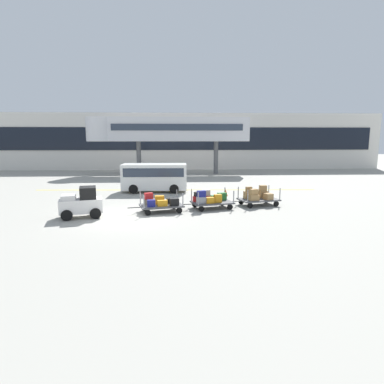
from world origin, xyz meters
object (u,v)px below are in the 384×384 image
safety_cone_near (225,192)px  baggage_cart_lead (161,203)px  shuttle_van (155,175)px  baggage_tug (82,203)px  baggage_cart_tail (258,196)px  baggage_cart_middle (210,199)px

safety_cone_near → baggage_cart_lead: bearing=-132.2°
shuttle_van → safety_cone_near: bearing=-22.8°
baggage_tug → baggage_cart_tail: size_ratio=0.75×
baggage_cart_middle → baggage_cart_tail: 3.10m
baggage_cart_tail → safety_cone_near: size_ratio=5.61×
baggage_tug → baggage_cart_tail: (9.81, 2.51, -0.20)m
baggage_cart_lead → shuttle_van: 6.98m
baggage_tug → shuttle_van: size_ratio=0.48×
baggage_cart_tail → baggage_tug: bearing=-165.6°
baggage_cart_middle → shuttle_van: (-3.54, 6.17, 0.69)m
shuttle_van → baggage_cart_middle: bearing=-60.2°
baggage_cart_lead → baggage_cart_tail: 5.99m
baggage_cart_lead → safety_cone_near: baggage_cart_lead is taller
baggage_cart_lead → shuttle_van: shuttle_van is taller
baggage_tug → shuttle_van: (3.26, 7.93, 0.48)m
shuttle_van → baggage_tug: bearing=-112.4°
baggage_tug → baggage_cart_middle: (6.80, 1.75, -0.21)m
baggage_cart_tail → shuttle_van: size_ratio=0.64×
baggage_cart_middle → shuttle_van: bearing=119.8°
shuttle_van → baggage_cart_lead: bearing=-83.8°
baggage_cart_tail → safety_cone_near: 3.61m
baggage_cart_middle → safety_cone_near: 4.33m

